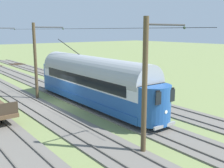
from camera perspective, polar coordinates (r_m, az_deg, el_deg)
The scene contains 8 objects.
ground_plane at distance 24.47m, azimuth -10.69°, elevation -4.27°, with size 220.00×220.00×0.00m, color olive.
track_streetcar_siding at distance 27.95m, azimuth 0.52°, elevation -2.00°, with size 2.80×80.00×0.18m.
track_adjacent_siding at distance 25.68m, azimuth -6.85°, elevation -3.29°, with size 2.80×80.00×0.18m.
track_third_siding at distance 23.92m, azimuth -15.50°, elevation -4.72°, with size 2.80×80.00×0.18m.
vintage_streetcar at distance 23.29m, azimuth -4.10°, elevation 0.81°, with size 2.65×16.69×5.44m.
catenary_pole_mid_near at distance 26.30m, azimuth -15.69°, elevation 4.94°, with size 3.20×0.28×7.17m.
catenary_pole_mid_far at distance 14.00m, azimuth 7.19°, elevation 0.01°, with size 3.20×0.28×7.17m.
overhead_wire_run at distance 28.03m, azimuth -11.21°, elevation 11.38°, with size 3.00×33.11×0.18m.
Camera 1 is at (10.47, 21.14, 6.48)m, focal length 43.30 mm.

